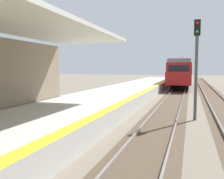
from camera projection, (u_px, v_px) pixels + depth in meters
station_platform at (70, 114)px, 12.62m from camera, size 5.00×80.00×0.91m
track_pair_nearest_platform at (167, 113)px, 15.15m from camera, size 2.34×120.00×0.16m
approaching_train at (181, 72)px, 37.30m from camera, size 2.93×19.60×4.76m
rail_signal_post at (196, 59)px, 13.05m from camera, size 0.32×0.34×5.20m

